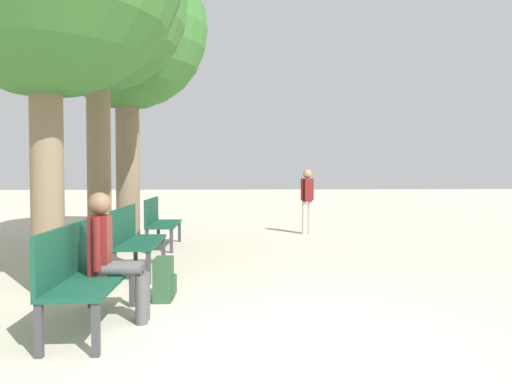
{
  "coord_description": "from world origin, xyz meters",
  "views": [
    {
      "loc": [
        -0.38,
        -4.32,
        1.46
      ],
      "look_at": [
        0.17,
        5.93,
        1.07
      ],
      "focal_mm": 35.0,
      "sensor_mm": 36.0,
      "label": 1
    }
  ],
  "objects_px": {
    "bench_row_2": "(159,219)",
    "tree_row_1": "(97,3)",
    "backpack": "(164,279)",
    "person_seated": "(112,253)",
    "tree_row_2": "(126,31)",
    "pedestrian_near": "(307,197)",
    "bench_row_0": "(81,270)",
    "bench_row_1": "(134,236)"
  },
  "relations": [
    {
      "from": "bench_row_0",
      "to": "pedestrian_near",
      "type": "distance_m",
      "value": 7.84
    },
    {
      "from": "bench_row_2",
      "to": "tree_row_1",
      "type": "xyz_separation_m",
      "value": [
        -0.84,
        -1.22,
        3.79
      ]
    },
    {
      "from": "bench_row_1",
      "to": "backpack",
      "type": "height_order",
      "value": "bench_row_1"
    },
    {
      "from": "bench_row_2",
      "to": "tree_row_2",
      "type": "xyz_separation_m",
      "value": [
        -0.84,
        1.2,
        4.01
      ]
    },
    {
      "from": "person_seated",
      "to": "tree_row_2",
      "type": "bearing_deg",
      "value": 99.96
    },
    {
      "from": "bench_row_0",
      "to": "bench_row_1",
      "type": "bearing_deg",
      "value": 90.0
    },
    {
      "from": "tree_row_2",
      "to": "bench_row_2",
      "type": "bearing_deg",
      "value": -55.19
    },
    {
      "from": "bench_row_1",
      "to": "bench_row_2",
      "type": "distance_m",
      "value": 2.58
    },
    {
      "from": "tree_row_1",
      "to": "tree_row_2",
      "type": "distance_m",
      "value": 2.43
    },
    {
      "from": "bench_row_2",
      "to": "bench_row_0",
      "type": "bearing_deg",
      "value": -90.0
    },
    {
      "from": "bench_row_0",
      "to": "tree_row_2",
      "type": "height_order",
      "value": "tree_row_2"
    },
    {
      "from": "bench_row_0",
      "to": "person_seated",
      "type": "distance_m",
      "value": 0.33
    },
    {
      "from": "bench_row_0",
      "to": "tree_row_1",
      "type": "distance_m",
      "value": 5.54
    },
    {
      "from": "bench_row_1",
      "to": "tree_row_1",
      "type": "height_order",
      "value": "tree_row_1"
    },
    {
      "from": "bench_row_2",
      "to": "backpack",
      "type": "xyz_separation_m",
      "value": [
        0.64,
        -4.15,
        -0.31
      ]
    },
    {
      "from": "bench_row_2",
      "to": "tree_row_2",
      "type": "relative_size",
      "value": 0.25
    },
    {
      "from": "tree_row_1",
      "to": "bench_row_2",
      "type": "bearing_deg",
      "value": 55.6
    },
    {
      "from": "person_seated",
      "to": "backpack",
      "type": "xyz_separation_m",
      "value": [
        0.39,
        0.84,
        -0.45
      ]
    },
    {
      "from": "bench_row_0",
      "to": "bench_row_2",
      "type": "bearing_deg",
      "value": 90.0
    },
    {
      "from": "bench_row_1",
      "to": "tree_row_1",
      "type": "bearing_deg",
      "value": 121.54
    },
    {
      "from": "person_seated",
      "to": "bench_row_2",
      "type": "bearing_deg",
      "value": 92.88
    },
    {
      "from": "bench_row_2",
      "to": "tree_row_1",
      "type": "bearing_deg",
      "value": -124.4
    },
    {
      "from": "person_seated",
      "to": "backpack",
      "type": "bearing_deg",
      "value": 65.19
    },
    {
      "from": "tree_row_2",
      "to": "backpack",
      "type": "xyz_separation_m",
      "value": [
        1.48,
        -5.36,
        -4.32
      ]
    },
    {
      "from": "person_seated",
      "to": "pedestrian_near",
      "type": "relative_size",
      "value": 0.82
    },
    {
      "from": "bench_row_0",
      "to": "tree_row_1",
      "type": "bearing_deg",
      "value": 101.97
    },
    {
      "from": "tree_row_1",
      "to": "person_seated",
      "type": "xyz_separation_m",
      "value": [
        1.09,
        -3.77,
        -3.66
      ]
    },
    {
      "from": "bench_row_0",
      "to": "bench_row_1",
      "type": "distance_m",
      "value": 2.58
    },
    {
      "from": "tree_row_2",
      "to": "person_seated",
      "type": "relative_size",
      "value": 4.99
    },
    {
      "from": "tree_row_1",
      "to": "tree_row_2",
      "type": "relative_size",
      "value": 0.93
    },
    {
      "from": "bench_row_2",
      "to": "tree_row_2",
      "type": "bearing_deg",
      "value": 124.81
    },
    {
      "from": "bench_row_1",
      "to": "person_seated",
      "type": "bearing_deg",
      "value": -84.04
    },
    {
      "from": "tree_row_1",
      "to": "person_seated",
      "type": "relative_size",
      "value": 4.63
    },
    {
      "from": "tree_row_1",
      "to": "tree_row_2",
      "type": "xyz_separation_m",
      "value": [
        -0.0,
        2.42,
        0.22
      ]
    },
    {
      "from": "bench_row_1",
      "to": "bench_row_2",
      "type": "bearing_deg",
      "value": 90.0
    },
    {
      "from": "bench_row_1",
      "to": "person_seated",
      "type": "xyz_separation_m",
      "value": [
        0.25,
        -2.41,
        0.14
      ]
    },
    {
      "from": "bench_row_0",
      "to": "tree_row_2",
      "type": "relative_size",
      "value": 0.25
    },
    {
      "from": "tree_row_2",
      "to": "person_seated",
      "type": "distance_m",
      "value": 7.39
    },
    {
      "from": "bench_row_0",
      "to": "backpack",
      "type": "bearing_deg",
      "value": 57.74
    },
    {
      "from": "bench_row_1",
      "to": "pedestrian_near",
      "type": "height_order",
      "value": "pedestrian_near"
    },
    {
      "from": "bench_row_0",
      "to": "tree_row_2",
      "type": "distance_m",
      "value": 7.57
    },
    {
      "from": "tree_row_2",
      "to": "pedestrian_near",
      "type": "bearing_deg",
      "value": 10.41
    }
  ]
}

